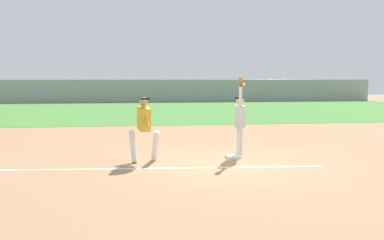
# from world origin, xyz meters

# --- Properties ---
(ground_plane) EXTENTS (79.86, 79.86, 0.00)m
(ground_plane) POSITION_xyz_m (0.00, 0.00, 0.00)
(ground_plane) COLOR #A37A54
(outfield_grass) EXTENTS (40.35, 18.68, 0.01)m
(outfield_grass) POSITION_xyz_m (0.00, 17.80, 0.01)
(outfield_grass) COLOR #478438
(outfield_grass) RESTS_ON ground_plane
(chalk_foul_line) EXTENTS (11.98, 0.89, 0.01)m
(chalk_foul_line) POSITION_xyz_m (-3.63, -0.22, 0.00)
(chalk_foul_line) COLOR white
(chalk_foul_line) RESTS_ON ground_plane
(first_base) EXTENTS (0.39, 0.39, 0.08)m
(first_base) POSITION_xyz_m (0.37, 0.68, 0.04)
(first_base) COLOR white
(first_base) RESTS_ON ground_plane
(fielder) EXTENTS (0.34, 0.90, 2.28)m
(fielder) POSITION_xyz_m (0.58, 0.80, 1.12)
(fielder) COLOR silver
(fielder) RESTS_ON ground_plane
(runner) EXTENTS (0.84, 0.83, 1.72)m
(runner) POSITION_xyz_m (-2.09, 0.47, 1.00)
(runner) COLOR white
(runner) RESTS_ON ground_plane
(baseball) EXTENTS (0.07, 0.07, 0.07)m
(baseball) POSITION_xyz_m (0.68, 0.80, 2.04)
(baseball) COLOR white
(outfield_fence) EXTENTS (40.43, 0.08, 2.10)m
(outfield_fence) POSITION_xyz_m (0.00, 27.14, 1.05)
(outfield_fence) COLOR #93999E
(outfield_fence) RESTS_ON ground_plane
(parked_car_blue) EXTENTS (4.54, 2.39, 1.25)m
(parked_car_blue) POSITION_xyz_m (-13.09, 30.23, 0.67)
(parked_car_blue) COLOR #23389E
(parked_car_blue) RESTS_ON ground_plane
(parked_car_tan) EXTENTS (4.54, 2.41, 1.25)m
(parked_car_tan) POSITION_xyz_m (-6.96, 29.95, 0.67)
(parked_car_tan) COLOR tan
(parked_car_tan) RESTS_ON ground_plane
(parked_car_silver) EXTENTS (4.55, 2.41, 1.25)m
(parked_car_silver) POSITION_xyz_m (-0.56, 30.02, 0.67)
(parked_car_silver) COLOR #B7B7BC
(parked_car_silver) RESTS_ON ground_plane
(parked_car_white) EXTENTS (4.42, 2.15, 1.25)m
(parked_car_white) POSITION_xyz_m (6.32, 29.77, 0.67)
(parked_car_white) COLOR white
(parked_car_white) RESTS_ON ground_plane
(parked_car_black) EXTENTS (4.41, 2.15, 1.25)m
(parked_car_black) POSITION_xyz_m (12.91, 30.41, 0.67)
(parked_car_black) COLOR black
(parked_car_black) RESTS_ON ground_plane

